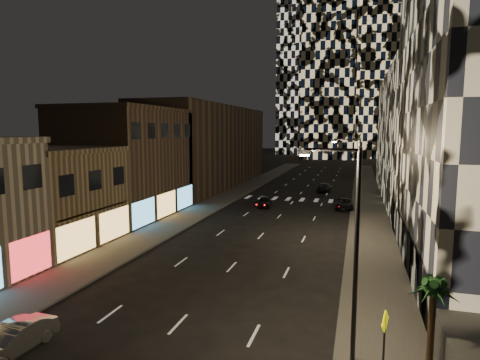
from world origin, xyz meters
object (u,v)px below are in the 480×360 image
Objects in this scene: palm_tree at (433,295)px; streetlight_near at (351,240)px; streetlight_far at (355,181)px; car_silver_parked at (13,340)px; car_dark_midlane at (264,202)px; car_dark_oncoming at (324,187)px; car_dark_rightlane at (344,204)px; ped_sign at (384,332)px.

streetlight_near is at bearing 172.39° from palm_tree.
car_silver_parked is at bearing -120.97° from streetlight_far.
car_dark_midlane is 0.82× the size of car_dark_oncoming.
car_dark_rightlane is at bearing 104.22° from car_dark_oncoming.
car_dark_oncoming is 1.04× the size of car_dark_rightlane.
car_silver_parked is 15.83m from ped_sign.
car_silver_parked is 1.01× the size of car_dark_midlane.
ped_sign is at bearing -76.09° from car_dark_midlane.
ped_sign is (6.41, -49.68, 1.36)m from car_dark_oncoming.
ped_sign reaches higher than car_dark_midlane.
car_dark_oncoming is (9.15, 52.26, 0.04)m from car_silver_parked.
car_dark_oncoming reaches higher than car_silver_parked.
streetlight_near is 2.21× the size of car_silver_parked.
streetlight_near is 34.96m from car_dark_rightlane.
car_dark_rightlane is 1.67× the size of ped_sign.
streetlight_near is 2.19× the size of palm_tree.
streetlight_near is at bearing 162.10° from ped_sign.
streetlight_far is 2.24× the size of car_dark_midlane.
ped_sign is (1.40, -1.01, -3.28)m from streetlight_near.
streetlight_far is (0.00, 20.00, 0.00)m from streetlight_near.
ped_sign is (15.55, 2.58, 1.40)m from car_silver_parked.
ped_sign is at bearing 11.81° from car_silver_parked.
streetlight_near reaches higher than palm_tree.
car_silver_parked is 0.99× the size of palm_tree.
streetlight_near is 35.32m from car_dark_midlane.
streetlight_near is at bearing -77.66° from car_dark_midlane.
car_dark_oncoming is (-5.01, 48.67, -4.64)m from streetlight_near.
streetlight_near reaches higher than car_dark_oncoming.
ped_sign is 0.68× the size of palm_tree.
streetlight_far is at bearing 99.56° from car_dark_oncoming.
streetlight_near is 3.71m from ped_sign.
car_silver_parked is 53.05m from car_dark_oncoming.
car_dark_midlane is 36.45m from ped_sign.
car_dark_midlane reaches higher than car_silver_parked.
streetlight_near is at bearing -90.00° from streetlight_far.
car_dark_rightlane is (3.65, -14.06, -0.06)m from car_dark_oncoming.
car_dark_rightlane is (-1.35, 34.61, -4.70)m from streetlight_near.
streetlight_far is 2.21× the size of car_silver_parked.
ped_sign is (1.40, -21.01, -3.28)m from streetlight_far.
car_dark_rightlane is at bearing 92.24° from streetlight_near.
streetlight_near reaches higher than car_dark_midlane.
car_dark_rightlane is 1.15× the size of palm_tree.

